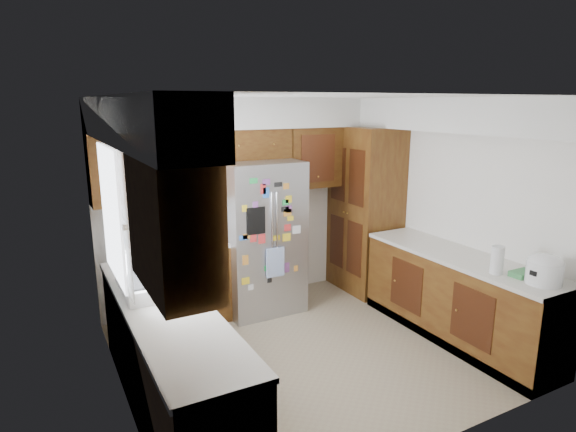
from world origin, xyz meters
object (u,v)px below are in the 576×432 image
object	(u,v)px
fridge	(260,237)
paper_towel	(497,260)
rice_cooker	(545,268)
pantry	(365,210)

from	to	relation	value
fridge	paper_towel	bearing A→B (deg)	-58.69
rice_cooker	paper_towel	size ratio (longest dim) A/B	1.19
pantry	rice_cooker	distance (m)	2.53
pantry	rice_cooker	xyz separation A→B (m)	(-0.00, -2.53, -0.02)
rice_cooker	paper_towel	distance (m)	0.39
paper_towel	fridge	bearing A→B (deg)	121.31
fridge	rice_cooker	size ratio (longest dim) A/B	5.83
fridge	rice_cooker	xyz separation A→B (m)	(1.50, -2.58, 0.16)
pantry	rice_cooker	bearing A→B (deg)	-90.01
fridge	pantry	bearing A→B (deg)	-2.06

